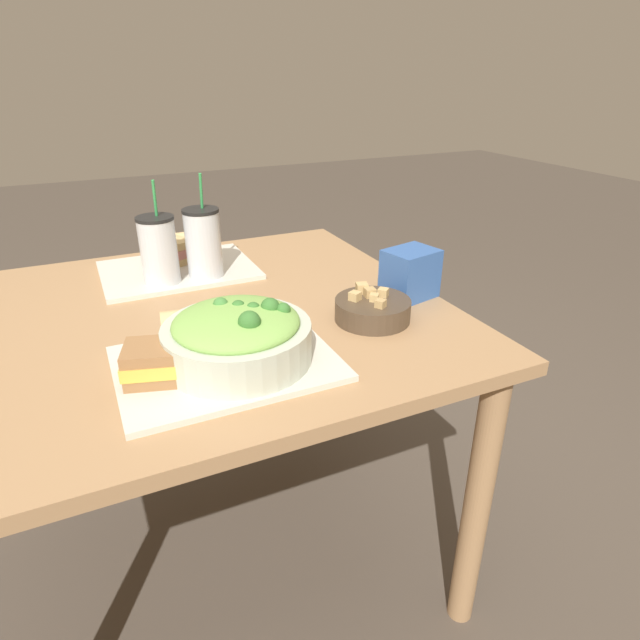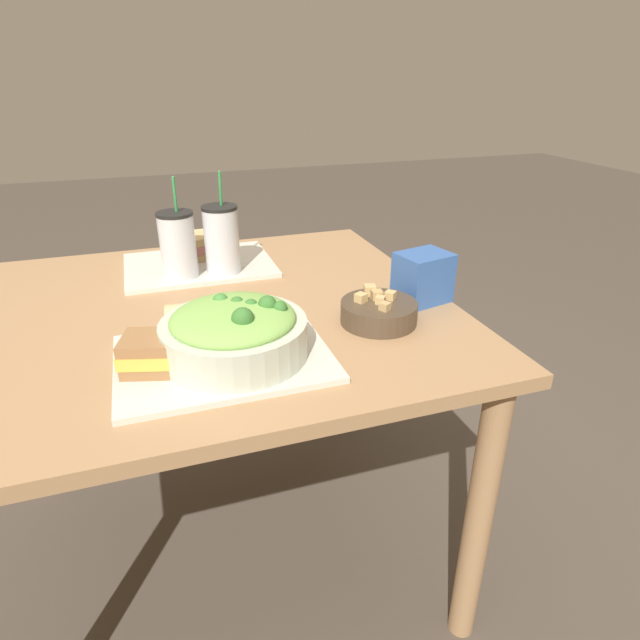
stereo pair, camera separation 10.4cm
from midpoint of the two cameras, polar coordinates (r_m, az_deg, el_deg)
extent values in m
plane|color=#4C4238|center=(1.70, -7.99, -22.54)|extent=(12.00, 12.00, 0.00)
cube|color=#A37A51|center=(1.25, -10.00, 0.58)|extent=(1.13, 1.00, 0.03)
cylinder|color=#A37A51|center=(1.31, 18.93, -19.50)|extent=(0.06, 0.06, 0.72)
cylinder|color=#A37A51|center=(1.84, -27.16, -6.70)|extent=(0.06, 0.06, 0.72)
cylinder|color=#A37A51|center=(1.92, 3.51, -2.27)|extent=(0.06, 0.06, 0.72)
cube|color=beige|center=(1.02, -7.36, -4.15)|extent=(0.39, 0.30, 0.01)
cube|color=beige|center=(1.51, -10.84, 5.74)|extent=(0.39, 0.30, 0.01)
cylinder|color=beige|center=(0.99, -6.15, -2.03)|extent=(0.27, 0.27, 0.07)
ellipsoid|color=#7FB251|center=(0.98, -6.26, 0.09)|extent=(0.23, 0.23, 0.05)
sphere|color=#38702D|center=(0.97, -1.23, 1.21)|extent=(0.03, 0.03, 0.03)
sphere|color=#38702D|center=(1.00, -5.90, 1.67)|extent=(0.03, 0.03, 0.03)
sphere|color=#427F38|center=(1.01, -7.68, 1.97)|extent=(0.03, 0.03, 0.03)
sphere|color=#38702D|center=(0.98, -2.60, 1.57)|extent=(0.03, 0.03, 0.03)
sphere|color=#38702D|center=(0.92, -5.06, 0.08)|extent=(0.04, 0.04, 0.04)
sphere|color=#38702D|center=(0.98, -4.38, 1.42)|extent=(0.03, 0.03, 0.03)
cube|color=beige|center=(0.99, -6.21, 0.94)|extent=(0.06, 0.06, 0.01)
cube|color=beige|center=(1.01, -7.35, 1.38)|extent=(0.04, 0.04, 0.01)
cylinder|color=#473828|center=(1.16, 8.85, 0.75)|extent=(0.17, 0.17, 0.05)
cylinder|color=#5B2D19|center=(1.16, 8.91, 1.56)|extent=(0.15, 0.15, 0.01)
cube|color=tan|center=(1.19, 7.86, 3.07)|extent=(0.03, 0.03, 0.02)
cube|color=tan|center=(1.15, 9.05, 2.00)|extent=(0.03, 0.03, 0.02)
cube|color=tan|center=(1.12, 9.61, 1.31)|extent=(0.03, 0.03, 0.02)
cube|color=tan|center=(1.15, 6.99, 2.25)|extent=(0.03, 0.03, 0.02)
cube|color=tan|center=(1.17, 8.64, 2.56)|extent=(0.03, 0.03, 0.02)
cube|color=tan|center=(1.17, 10.08, 2.49)|extent=(0.03, 0.03, 0.02)
cube|color=olive|center=(0.99, -14.06, -4.63)|extent=(0.13, 0.11, 0.02)
cube|color=#EFB742|center=(0.98, -14.20, -3.51)|extent=(0.14, 0.12, 0.02)
cube|color=olive|center=(0.97, -14.34, -2.37)|extent=(0.13, 0.11, 0.02)
cylinder|color=tan|center=(1.09, -10.21, 0.15)|extent=(0.13, 0.08, 0.06)
cylinder|color=beige|center=(1.10, -7.10, 0.41)|extent=(0.01, 0.06, 0.06)
cube|color=tan|center=(1.54, -11.50, 6.75)|extent=(0.13, 0.12, 0.02)
cube|color=#C1706B|center=(1.53, -11.57, 7.52)|extent=(0.14, 0.13, 0.02)
cube|color=tan|center=(1.53, -11.64, 8.31)|extent=(0.13, 0.12, 0.02)
cylinder|color=tan|center=(1.61, -9.97, 8.49)|extent=(0.13, 0.07, 0.06)
cylinder|color=beige|center=(1.62, -8.00, 8.77)|extent=(0.01, 0.06, 0.06)
cylinder|color=silver|center=(1.39, -12.84, 7.62)|extent=(0.09, 0.09, 0.16)
cylinder|color=black|center=(1.40, -12.80, 7.22)|extent=(0.08, 0.08, 0.13)
cylinder|color=black|center=(1.37, -13.18, 10.94)|extent=(0.09, 0.09, 0.01)
cylinder|color=green|center=(1.36, -13.08, 12.75)|extent=(0.01, 0.02, 0.09)
cylinder|color=silver|center=(1.41, -8.33, 8.31)|extent=(0.09, 0.09, 0.17)
cylinder|color=maroon|center=(1.41, -8.31, 7.88)|extent=(0.08, 0.08, 0.14)
cylinder|color=black|center=(1.38, -8.56, 11.75)|extent=(0.09, 0.09, 0.01)
cylinder|color=green|center=(1.37, -8.40, 13.54)|extent=(0.01, 0.02, 0.09)
cube|color=#335BA3|center=(1.28, 13.23, 4.41)|extent=(0.14, 0.12, 0.12)
camera|label=1|loc=(0.05, -87.14, 1.37)|focal=30.00mm
camera|label=2|loc=(0.05, 92.86, -1.37)|focal=30.00mm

